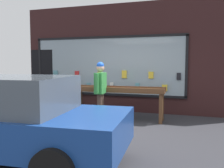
{
  "coord_description": "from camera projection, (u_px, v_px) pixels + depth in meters",
  "views": [
    {
      "loc": [
        2.1,
        -5.65,
        1.64
      ],
      "look_at": [
        -0.1,
        0.92,
        1.04
      ],
      "focal_mm": 40.0,
      "sensor_mm": 36.0,
      "label": 1
    }
  ],
  "objects": [
    {
      "name": "display_table_main",
      "position": [
        118.0,
        93.0,
        7.14
      ],
      "size": [
        2.71,
        0.68,
        0.95
      ],
      "color": "brown",
      "rests_on": "ground_plane"
    },
    {
      "name": "person_browsing",
      "position": [
        100.0,
        87.0,
        6.79
      ],
      "size": [
        0.24,
        0.66,
        1.65
      ],
      "rotation": [
        0.0,
        0.0,
        1.61
      ],
      "color": "#4C382D",
      "rests_on": "ground_plane"
    },
    {
      "name": "small_dog",
      "position": [
        85.0,
        111.0,
        6.84
      ],
      "size": [
        0.23,
        0.55,
        0.44
      ],
      "rotation": [
        0.0,
        0.0,
        1.52
      ],
      "color": "white",
      "rests_on": "ground_plane"
    },
    {
      "name": "sandwich_board_sign",
      "position": [
        50.0,
        98.0,
        7.99
      ],
      "size": [
        0.67,
        0.85,
        0.96
      ],
      "rotation": [
        0.0,
        0.0,
        -0.05
      ],
      "color": "#193F19",
      "rests_on": "ground_plane"
    },
    {
      "name": "shopfront_facade",
      "position": [
        126.0,
        59.0,
        8.28
      ],
      "size": [
        7.56,
        0.29,
        3.57
      ],
      "color": "#331919",
      "rests_on": "ground_plane"
    },
    {
      "name": "ground_plane",
      "position": [
        104.0,
        129.0,
        6.14
      ],
      "size": [
        40.0,
        40.0,
        0.0
      ],
      "primitive_type": "plane",
      "color": "#2D2D33"
    }
  ]
}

